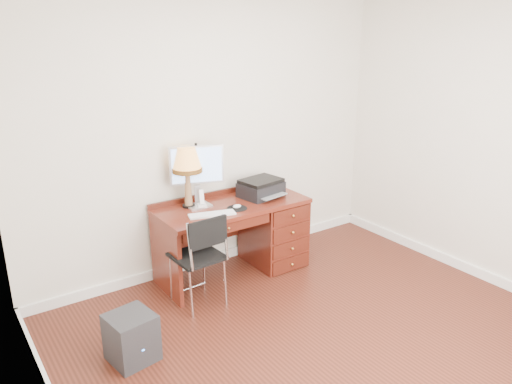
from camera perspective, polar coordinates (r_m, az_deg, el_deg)
ground at (r=4.23m, az=7.91°, el=-16.38°), size 4.00×4.00×0.00m
room_shell at (r=4.61m, az=2.56°, el=-12.29°), size 4.00×4.00×4.00m
desk at (r=5.17m, az=0.32°, el=-4.18°), size 1.50×0.67×0.75m
monitor at (r=4.75m, az=-6.89°, el=2.69°), size 0.50×0.25×0.60m
keyboard at (r=4.60m, az=-5.05°, el=-2.56°), size 0.45×0.23×0.02m
mouse_pad at (r=4.75m, az=-2.19°, el=-1.77°), size 0.20×0.20×0.04m
printer at (r=5.07m, az=0.56°, el=0.48°), size 0.45×0.38×0.18m
leg_lamp at (r=4.71m, az=-7.91°, el=3.26°), size 0.29×0.29×0.59m
phone at (r=4.80m, az=-6.22°, el=-1.17°), size 0.10×0.10×0.18m
pen_cup at (r=5.11m, az=-1.38°, el=0.15°), size 0.08×0.08×0.10m
chair at (r=4.41m, az=-6.38°, el=-6.81°), size 0.43×0.44×0.88m
equipment_box at (r=4.00m, az=-14.05°, el=-15.82°), size 0.37×0.37×0.38m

